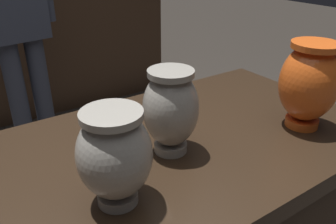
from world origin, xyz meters
TOP-DOWN VIEW (x-y plane):
  - back_display_shelf at (0.00, 2.20)m, footprint 2.60×0.40m
  - vase_centerpiece at (0.00, -0.03)m, footprint 0.13×0.13m
  - vase_tall_behind at (0.38, -0.13)m, footprint 0.16×0.16m
  - vase_left_accent at (-0.19, -0.12)m, footprint 0.14×0.14m
  - visitor_center_back at (-0.02, 1.46)m, footprint 0.47×0.23m

SIDE VIEW (x-z plane):
  - back_display_shelf at x=0.00m, z-range 0.00..0.99m
  - vase_left_accent at x=-0.19m, z-range 0.81..1.01m
  - vase_centerpiece at x=0.00m, z-range 0.81..1.02m
  - visitor_center_back at x=-0.02m, z-range 0.13..1.70m
  - vase_tall_behind at x=0.38m, z-range 0.81..1.05m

